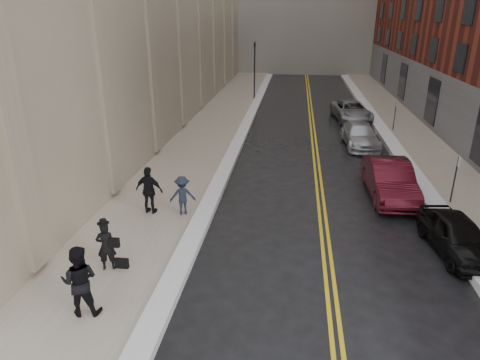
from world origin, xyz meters
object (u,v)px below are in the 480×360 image
(pedestrian_a, at_px, (80,281))
(pedestrian_b, at_px, (182,195))
(car_silver_far, at_px, (351,111))
(pedestrian_c, at_px, (149,190))
(car_silver_near, at_px, (360,135))
(pedestrian_main, at_px, (106,246))
(car_black, at_px, (457,235))
(car_maroon, at_px, (390,180))

(pedestrian_a, bearing_deg, pedestrian_b, -109.68)
(car_silver_far, relative_size, pedestrian_c, 2.67)
(car_silver_near, relative_size, pedestrian_main, 2.91)
(pedestrian_main, bearing_deg, pedestrian_a, 79.61)
(pedestrian_main, xyz_separation_m, pedestrian_b, (1.33, 4.15, -0.01))
(pedestrian_c, bearing_deg, pedestrian_b, -168.40)
(car_black, xyz_separation_m, car_maroon, (-1.34, 4.63, 0.15))
(car_silver_near, distance_m, pedestrian_main, 17.87)
(pedestrian_b, bearing_deg, car_silver_near, -142.17)
(car_silver_far, relative_size, pedestrian_b, 3.26)
(car_black, relative_size, pedestrian_a, 1.93)
(pedestrian_main, distance_m, pedestrian_a, 2.10)
(car_black, height_order, car_maroon, car_maroon)
(car_black, xyz_separation_m, car_silver_far, (-1.38, 19.15, 0.06))
(pedestrian_b, distance_m, pedestrian_c, 1.32)
(car_black, height_order, pedestrian_a, pedestrian_a)
(car_maroon, bearing_deg, pedestrian_main, -144.71)
(car_silver_far, height_order, pedestrian_c, pedestrian_c)
(car_silver_far, distance_m, pedestrian_c, 20.28)
(car_maroon, bearing_deg, car_silver_near, 90.66)
(pedestrian_c, bearing_deg, pedestrian_a, 99.43)
(car_silver_far, bearing_deg, pedestrian_main, -121.71)
(car_maroon, xyz_separation_m, pedestrian_a, (-9.63, -9.38, 0.34))
(car_maroon, xyz_separation_m, car_silver_near, (-0.26, 7.78, -0.13))
(car_black, relative_size, car_silver_far, 0.75)
(pedestrian_main, bearing_deg, pedestrian_b, -124.02)
(pedestrian_a, bearing_deg, car_silver_far, -121.32)
(car_maroon, relative_size, pedestrian_c, 2.53)
(car_maroon, xyz_separation_m, car_silver_far, (-0.04, 14.53, -0.09))
(car_silver_far, bearing_deg, pedestrian_a, -119.38)
(pedestrian_a, height_order, pedestrian_c, pedestrian_a)
(car_black, xyz_separation_m, pedestrian_c, (-11.15, 1.39, 0.46))
(car_maroon, distance_m, pedestrian_c, 10.33)
(pedestrian_main, relative_size, pedestrian_c, 0.82)
(pedestrian_main, relative_size, pedestrian_a, 0.80)
(car_maroon, bearing_deg, pedestrian_b, -160.99)
(pedestrian_main, xyz_separation_m, pedestrian_a, (0.21, -2.08, 0.20))
(car_black, height_order, pedestrian_main, pedestrian_main)
(car_maroon, bearing_deg, car_black, -75.18)
(pedestrian_a, xyz_separation_m, pedestrian_c, (-0.19, 6.15, -0.03))
(pedestrian_b, bearing_deg, car_maroon, -174.86)
(car_silver_far, distance_m, pedestrian_a, 25.76)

